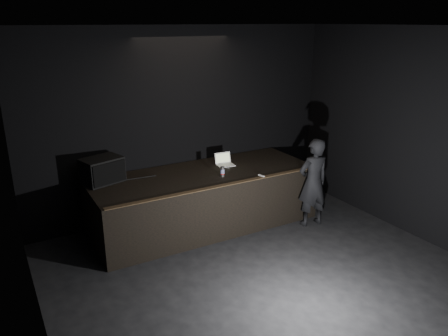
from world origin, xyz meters
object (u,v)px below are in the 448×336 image
stage_monitor (102,170)px  person (313,183)px  laptop (224,162)px  stage_riser (204,199)px  beer_can (222,172)px

stage_monitor → person: person is taller
laptop → person: bearing=-40.3°
stage_riser → laptop: laptop is taller
beer_can → person: bearing=-22.7°
stage_riser → person: 1.98m
beer_can → person: (1.51, -0.63, -0.27)m
person → stage_riser: bearing=-23.3°
beer_can → person: person is taller
laptop → person: (1.16, -1.18, -0.24)m
stage_monitor → person: bearing=-38.3°
stage_riser → stage_monitor: 1.86m
stage_riser → beer_can: 0.70m
stage_riser → laptop: 0.82m
laptop → beer_can: bearing=-117.2°
laptop → person: person is taller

